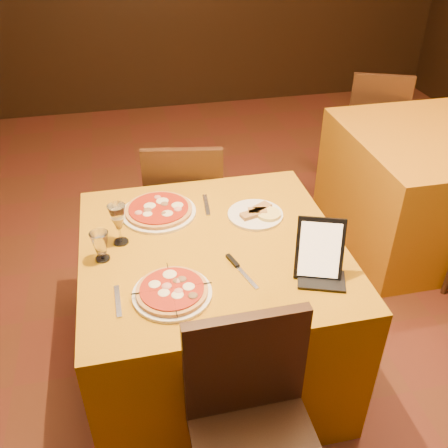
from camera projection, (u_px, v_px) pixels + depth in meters
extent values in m
cube|color=#5E2D19|center=(238.00, 349.00, 2.62)|extent=(6.00, 7.00, 0.01)
cube|color=#AD730B|center=(213.00, 308.00, 2.33)|extent=(1.10, 1.10, 0.75)
cube|color=#BC710C|center=(428.00, 187.00, 3.25)|extent=(1.10, 1.10, 0.75)
cylinder|color=white|center=(172.00, 294.00, 1.85)|extent=(0.30, 0.30, 0.01)
cylinder|color=#AD4C23|center=(172.00, 291.00, 1.84)|extent=(0.27, 0.27, 0.02)
cylinder|color=white|center=(159.00, 213.00, 2.30)|extent=(0.34, 0.34, 0.01)
cylinder|color=#AD4C23|center=(159.00, 210.00, 2.30)|extent=(0.31, 0.31, 0.02)
cylinder|color=white|center=(255.00, 215.00, 2.29)|extent=(0.25, 0.25, 0.01)
cylinder|color=olive|center=(255.00, 212.00, 2.28)|extent=(0.16, 0.16, 0.02)
cube|color=black|center=(320.00, 249.00, 1.89)|extent=(0.20, 0.15, 0.23)
cube|color=silver|center=(243.00, 274.00, 1.95)|extent=(0.08, 0.20, 0.01)
cube|color=#A7A6AC|center=(118.00, 301.00, 1.82)|extent=(0.02, 0.17, 0.01)
cube|color=silver|center=(206.00, 205.00, 2.37)|extent=(0.04, 0.19, 0.01)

